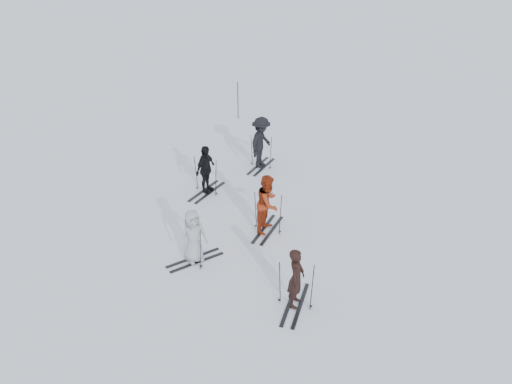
{
  "coord_description": "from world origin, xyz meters",
  "views": [
    {
      "loc": [
        5.23,
        -11.22,
        8.18
      ],
      "look_at": [
        0.0,
        1.0,
        1.0
      ],
      "focal_mm": 35.0,
      "sensor_mm": 36.0,
      "label": 1
    }
  ],
  "objects_px": {
    "skier_grey": "(193,237)",
    "piste_marker": "(238,100)",
    "skier_near_dark": "(296,279)",
    "skier_red": "(268,204)",
    "skier_uphill_far": "(261,143)",
    "skier_uphill_left": "(206,170)"
  },
  "relations": [
    {
      "from": "skier_red",
      "to": "skier_uphill_left",
      "type": "height_order",
      "value": "skier_red"
    },
    {
      "from": "skier_near_dark",
      "to": "skier_uphill_far",
      "type": "xyz_separation_m",
      "value": [
        -3.77,
        6.88,
        0.19
      ]
    },
    {
      "from": "skier_grey",
      "to": "skier_uphill_left",
      "type": "distance_m",
      "value": 3.98
    },
    {
      "from": "skier_grey",
      "to": "piste_marker",
      "type": "height_order",
      "value": "piste_marker"
    },
    {
      "from": "skier_uphill_left",
      "to": "piste_marker",
      "type": "height_order",
      "value": "piste_marker"
    },
    {
      "from": "skier_grey",
      "to": "skier_uphill_far",
      "type": "relative_size",
      "value": 0.79
    },
    {
      "from": "piste_marker",
      "to": "skier_uphill_left",
      "type": "bearing_deg",
      "value": -73.38
    },
    {
      "from": "skier_near_dark",
      "to": "skier_uphill_left",
      "type": "distance_m",
      "value": 6.36
    },
    {
      "from": "skier_grey",
      "to": "skier_uphill_far",
      "type": "distance_m",
      "value": 6.29
    },
    {
      "from": "skier_near_dark",
      "to": "skier_red",
      "type": "xyz_separation_m",
      "value": [
        -1.87,
        2.85,
        0.12
      ]
    },
    {
      "from": "skier_near_dark",
      "to": "skier_uphill_far",
      "type": "height_order",
      "value": "skier_uphill_far"
    },
    {
      "from": "skier_near_dark",
      "to": "skier_red",
      "type": "distance_m",
      "value": 3.41
    },
    {
      "from": "skier_grey",
      "to": "piste_marker",
      "type": "xyz_separation_m",
      "value": [
        -3.72,
        10.8,
        0.11
      ]
    },
    {
      "from": "skier_near_dark",
      "to": "skier_grey",
      "type": "relative_size",
      "value": 1.02
    },
    {
      "from": "skier_red",
      "to": "skier_uphill_far",
      "type": "distance_m",
      "value": 4.46
    },
    {
      "from": "skier_grey",
      "to": "skier_uphill_far",
      "type": "bearing_deg",
      "value": 39.16
    },
    {
      "from": "skier_grey",
      "to": "skier_uphill_left",
      "type": "height_order",
      "value": "skier_uphill_left"
    },
    {
      "from": "skier_uphill_left",
      "to": "skier_uphill_far",
      "type": "relative_size",
      "value": 0.86
    },
    {
      "from": "skier_grey",
      "to": "piste_marker",
      "type": "bearing_deg",
      "value": 52.3
    },
    {
      "from": "skier_near_dark",
      "to": "skier_grey",
      "type": "xyz_separation_m",
      "value": [
        -3.13,
        0.62,
        -0.02
      ]
    },
    {
      "from": "skier_grey",
      "to": "skier_red",
      "type": "bearing_deg",
      "value": 3.8
    },
    {
      "from": "skier_uphill_left",
      "to": "skier_uphill_far",
      "type": "distance_m",
      "value": 2.78
    }
  ]
}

